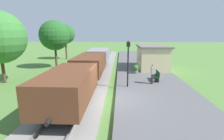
% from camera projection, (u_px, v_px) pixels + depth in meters
% --- Properties ---
extents(ground_plane, '(160.00, 160.00, 0.00)m').
position_uv_depth(ground_plane, '(112.00, 102.00, 11.13)').
color(ground_plane, '#517A38').
extents(platform_slab, '(6.00, 60.00, 0.25)m').
position_uv_depth(platform_slab, '(161.00, 101.00, 10.95)').
color(platform_slab, '#565659').
rests_on(platform_slab, ground).
extents(track_ballast, '(3.80, 60.00, 0.12)m').
position_uv_depth(track_ballast, '(77.00, 100.00, 11.24)').
color(track_ballast, gray).
rests_on(track_ballast, ground).
extents(rail_near, '(0.07, 60.00, 0.14)m').
position_uv_depth(rail_near, '(87.00, 99.00, 11.18)').
color(rail_near, slate).
rests_on(rail_near, track_ballast).
extents(rail_far, '(0.07, 60.00, 0.14)m').
position_uv_depth(rail_far, '(66.00, 98.00, 11.25)').
color(rail_far, slate).
rests_on(rail_far, track_ballast).
extents(freight_train, '(2.50, 19.40, 2.12)m').
position_uv_depth(freight_train, '(90.00, 66.00, 15.96)').
color(freight_train, brown).
rests_on(freight_train, rail_near).
extents(station_hut, '(3.50, 5.80, 2.78)m').
position_uv_depth(station_hut, '(152.00, 57.00, 20.57)').
color(station_hut, beige).
rests_on(station_hut, platform_slab).
extents(bench_near_hut, '(0.42, 1.50, 0.91)m').
position_uv_depth(bench_near_hut, '(156.00, 76.00, 15.13)').
color(bench_near_hut, '#1E4C2D').
rests_on(bench_near_hut, platform_slab).
extents(bench_down_platform, '(0.42, 1.50, 0.91)m').
position_uv_depth(bench_down_platform, '(141.00, 58.00, 26.15)').
color(bench_down_platform, '#1E4C2D').
rests_on(bench_down_platform, platform_slab).
extents(person_waiting, '(0.25, 0.39, 1.71)m').
position_uv_depth(person_waiting, '(152.00, 73.00, 14.09)').
color(person_waiting, '#38332D').
rests_on(person_waiting, platform_slab).
extents(potted_planter, '(0.64, 0.64, 0.92)m').
position_uv_depth(potted_planter, '(136.00, 69.00, 17.91)').
color(potted_planter, slate).
rests_on(potted_planter, platform_slab).
extents(lamp_post_near, '(0.28, 0.28, 3.70)m').
position_uv_depth(lamp_post_near, '(128.00, 55.00, 12.98)').
color(lamp_post_near, black).
rests_on(lamp_post_near, platform_slab).
extents(tree_trackside_far, '(3.80, 3.80, 6.10)m').
position_uv_depth(tree_trackside_far, '(54.00, 35.00, 21.41)').
color(tree_trackside_far, '#4C3823').
rests_on(tree_trackside_far, ground).
extents(tree_field_left, '(3.28, 3.28, 5.98)m').
position_uv_depth(tree_field_left, '(65.00, 34.00, 28.75)').
color(tree_field_left, '#4C3823').
rests_on(tree_field_left, ground).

